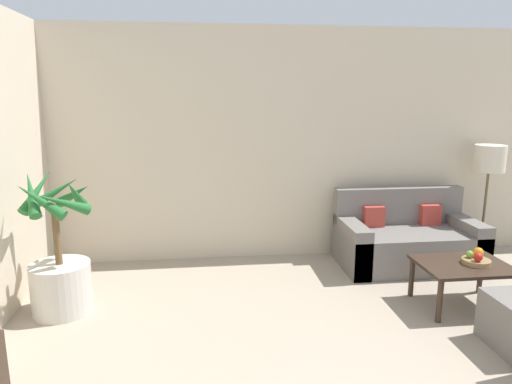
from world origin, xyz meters
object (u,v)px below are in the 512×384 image
object	(u,v)px
apple_red	(478,257)
orange_fruit	(478,252)
fruit_bowl	(476,262)
floor_lamp	(489,163)
potted_palm	(60,269)
sofa_loveseat	(407,241)
coffee_table	(463,270)
apple_green	(470,254)

from	to	relation	value
apple_red	orange_fruit	bearing A→B (deg)	57.17
fruit_bowl	floor_lamp	bearing A→B (deg)	55.04
potted_palm	sofa_loveseat	distance (m)	3.68
floor_lamp	orange_fruit	world-z (taller)	floor_lamp
floor_lamp	fruit_bowl	size ratio (longest dim) A/B	5.44
floor_lamp	orange_fruit	bearing A→B (deg)	-124.61
coffee_table	fruit_bowl	world-z (taller)	fruit_bowl
sofa_loveseat	apple_green	size ratio (longest dim) A/B	22.85
apple_red	floor_lamp	bearing A→B (deg)	55.53
sofa_loveseat	coffee_table	distance (m)	1.09
sofa_loveseat	fruit_bowl	size ratio (longest dim) A/B	6.17
coffee_table	apple_red	world-z (taller)	apple_red
fruit_bowl	apple_red	distance (m)	0.08
floor_lamp	sofa_loveseat	bearing A→B (deg)	-170.38
potted_palm	fruit_bowl	distance (m)	3.76
floor_lamp	fruit_bowl	world-z (taller)	floor_lamp
coffee_table	apple_green	bearing A→B (deg)	22.82
fruit_bowl	apple_green	world-z (taller)	apple_green
apple_green	orange_fruit	world-z (taller)	orange_fruit
sofa_loveseat	coffee_table	bearing A→B (deg)	-87.93
apple_red	orange_fruit	distance (m)	0.13
fruit_bowl	sofa_loveseat	bearing A→B (deg)	97.59
fruit_bowl	potted_palm	bearing A→B (deg)	174.77
apple_red	orange_fruit	world-z (taller)	orange_fruit
coffee_table	potted_palm	bearing A→B (deg)	174.89
potted_palm	apple_red	distance (m)	3.75
potted_palm	floor_lamp	distance (m)	4.79
floor_lamp	apple_green	world-z (taller)	floor_lamp
potted_palm	apple_green	xyz separation A→B (m)	(3.70, -0.30, 0.09)
coffee_table	apple_red	xyz separation A→B (m)	(0.09, -0.07, 0.14)
orange_fruit	floor_lamp	bearing A→B (deg)	55.39
potted_palm	orange_fruit	distance (m)	3.81
floor_lamp	fruit_bowl	xyz separation A→B (m)	(-0.89, -1.28, -0.71)
apple_green	orange_fruit	bearing A→B (deg)	5.72
potted_palm	floor_lamp	world-z (taller)	floor_lamp
potted_palm	floor_lamp	size ratio (longest dim) A/B	0.96
apple_red	sofa_loveseat	bearing A→B (deg)	96.24
potted_palm	orange_fruit	size ratio (longest dim) A/B	14.46
orange_fruit	apple_red	bearing A→B (deg)	-122.83
floor_lamp	apple_green	xyz separation A→B (m)	(-0.93, -1.23, -0.65)
sofa_loveseat	floor_lamp	xyz separation A→B (m)	(1.04, 0.18, 0.86)
fruit_bowl	apple_green	bearing A→B (deg)	131.80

